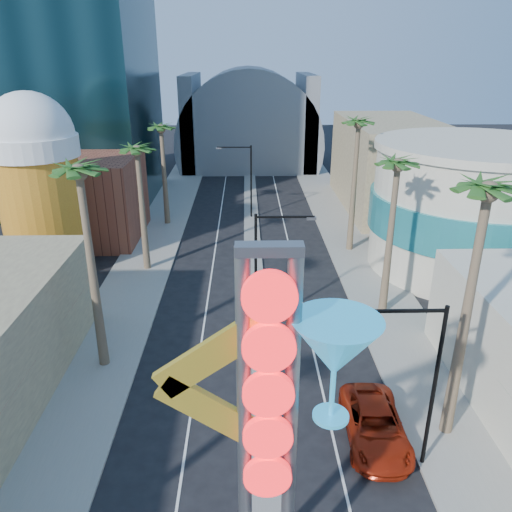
% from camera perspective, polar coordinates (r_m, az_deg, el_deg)
% --- Properties ---
extents(sidewalk_west, '(5.00, 100.00, 0.15)m').
position_cam_1_polar(sidewalk_west, '(48.00, -11.82, 1.01)').
color(sidewalk_west, gray).
rests_on(sidewalk_west, ground).
extents(sidewalk_east, '(5.00, 100.00, 0.15)m').
position_cam_1_polar(sidewalk_east, '(48.24, 10.95, 1.19)').
color(sidewalk_east, gray).
rests_on(sidewalk_east, ground).
extents(median, '(1.60, 84.00, 0.15)m').
position_cam_1_polar(median, '(49.99, -0.46, 2.36)').
color(median, gray).
rests_on(median, ground).
extents(brick_filler_west, '(10.00, 10.00, 8.00)m').
position_cam_1_polar(brick_filler_west, '(51.15, -18.81, 6.24)').
color(brick_filler_west, brown).
rests_on(brick_filler_west, ground).
extents(filler_east, '(10.00, 20.00, 10.00)m').
position_cam_1_polar(filler_east, '(60.58, 14.95, 10.02)').
color(filler_east, '#8B785A').
rests_on(filler_east, ground).
extents(beer_mug, '(7.00, 7.00, 14.50)m').
position_cam_1_polar(beer_mug, '(43.30, -23.69, 8.06)').
color(beer_mug, '#C76D1A').
rests_on(beer_mug, ground).
extents(turquoise_building, '(16.60, 16.60, 10.60)m').
position_cam_1_polar(turquoise_building, '(44.80, 23.46, 5.06)').
color(turquoise_building, beige).
rests_on(turquoise_building, ground).
extents(canopy, '(22.00, 16.00, 22.00)m').
position_cam_1_polar(canopy, '(81.99, -0.81, 13.32)').
color(canopy, slate).
rests_on(canopy, ground).
extents(neon_sign, '(6.53, 2.60, 12.55)m').
position_cam_1_polar(neon_sign, '(15.53, 4.49, -17.02)').
color(neon_sign, gray).
rests_on(neon_sign, ground).
extents(streetlight_0, '(3.79, 0.25, 8.00)m').
position_cam_1_polar(streetlight_0, '(31.49, 0.97, -0.59)').
color(streetlight_0, black).
rests_on(streetlight_0, ground).
extents(streetlight_1, '(3.79, 0.25, 8.00)m').
position_cam_1_polar(streetlight_1, '(54.38, -1.15, 9.29)').
color(streetlight_1, black).
rests_on(streetlight_1, ground).
extents(streetlight_2, '(3.45, 0.25, 8.00)m').
position_cam_1_polar(streetlight_2, '(22.21, 18.74, -12.68)').
color(streetlight_2, black).
rests_on(streetlight_2, ground).
extents(palm_1, '(2.40, 2.40, 12.70)m').
position_cam_1_polar(palm_1, '(27.10, -19.41, 7.59)').
color(palm_1, brown).
rests_on(palm_1, ground).
extents(palm_2, '(2.40, 2.40, 11.20)m').
position_cam_1_polar(palm_2, '(40.60, -13.38, 10.86)').
color(palm_2, brown).
rests_on(palm_2, ground).
extents(palm_3, '(2.40, 2.40, 11.20)m').
position_cam_1_polar(palm_3, '(52.23, -10.76, 13.52)').
color(palm_3, brown).
rests_on(palm_3, ground).
extents(palm_5, '(2.40, 2.40, 13.20)m').
position_cam_1_polar(palm_5, '(22.06, 24.72, 4.83)').
color(palm_5, brown).
rests_on(palm_5, ground).
extents(palm_6, '(2.40, 2.40, 11.70)m').
position_cam_1_polar(palm_6, '(33.22, 15.81, 8.96)').
color(palm_6, brown).
rests_on(palm_6, ground).
extents(palm_7, '(2.40, 2.40, 12.70)m').
position_cam_1_polar(palm_7, '(44.49, 11.59, 13.73)').
color(palm_7, brown).
rests_on(palm_7, ground).
extents(red_pickup, '(2.92, 5.96, 1.63)m').
position_cam_1_polar(red_pickup, '(25.46, 13.42, -18.30)').
color(red_pickup, '#AA230D').
rests_on(red_pickup, ground).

